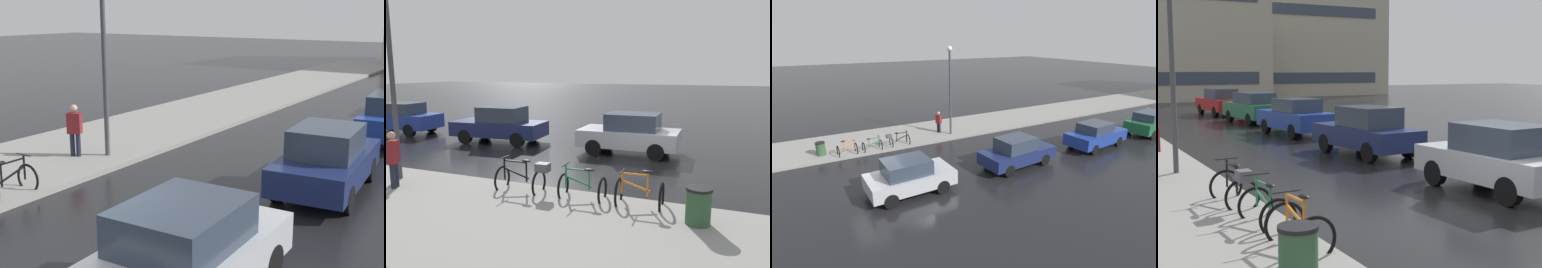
# 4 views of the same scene
# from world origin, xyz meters

# --- Properties ---
(ground_plane) EXTENTS (140.00, 140.00, 0.00)m
(ground_plane) POSITION_xyz_m (0.00, 0.00, 0.00)
(ground_plane) COLOR black
(sidewalk_kerb) EXTENTS (4.80, 60.00, 0.14)m
(sidewalk_kerb) POSITION_xyz_m (-6.00, 10.00, 0.07)
(sidewalk_kerb) COLOR gray
(sidewalk_kerb) RESTS_ON ground
(bicycle_nearest) EXTENTS (0.81, 1.11, 1.01)m
(bicycle_nearest) POSITION_xyz_m (-4.06, -0.68, 0.41)
(bicycle_nearest) COLOR black
(bicycle_nearest) RESTS_ON ground
(bicycle_second) EXTENTS (0.76, 1.13, 0.97)m
(bicycle_second) POSITION_xyz_m (-4.07, 0.77, 0.39)
(bicycle_second) COLOR black
(bicycle_second) RESTS_ON ground
(bicycle_third) EXTENTS (0.75, 1.44, 1.00)m
(bicycle_third) POSITION_xyz_m (-4.13, 2.37, 0.50)
(bicycle_third) COLOR black
(bicycle_third) RESTS_ON ground
(car_silver) EXTENTS (2.00, 3.92, 1.62)m
(car_silver) POSITION_xyz_m (1.82, 1.08, 0.81)
(car_silver) COLOR #B2B5BA
(car_silver) RESTS_ON ground
(car_navy) EXTENTS (2.13, 4.31, 1.64)m
(car_navy) POSITION_xyz_m (1.85, 7.17, 0.81)
(car_navy) COLOR navy
(car_navy) RESTS_ON ground
(car_blue) EXTENTS (2.16, 4.32, 1.60)m
(car_blue) POSITION_xyz_m (1.96, 13.42, 0.80)
(car_blue) COLOR navy
(car_blue) RESTS_ON ground
(car_green) EXTENTS (2.20, 4.32, 1.63)m
(car_green) POSITION_xyz_m (2.02, 19.27, 0.84)
(car_green) COLOR #1E6038
(car_green) RESTS_ON ground
(pedestrian) EXTENTS (0.46, 0.39, 1.68)m
(pedestrian) POSITION_xyz_m (-5.25, 5.78, 0.95)
(pedestrian) COLOR #1E2333
(pedestrian) RESTS_ON ground
(streetlamp) EXTENTS (0.36, 0.36, 6.16)m
(streetlamp) POSITION_xyz_m (-4.54, 6.37, 3.78)
(streetlamp) COLOR #424247
(streetlamp) RESTS_ON ground
(trash_bin) EXTENTS (0.54, 0.54, 0.93)m
(trash_bin) POSITION_xyz_m (-4.67, -2.05, 0.47)
(trash_bin) COLOR #2D5133
(trash_bin) RESTS_ON ground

